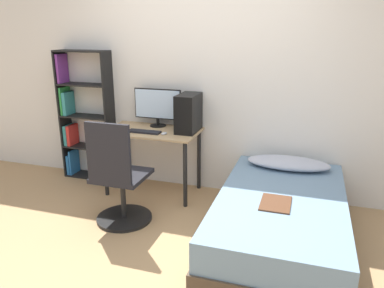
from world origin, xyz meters
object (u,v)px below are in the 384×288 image
(bookshelf, at_px, (81,118))
(office_chair, at_px, (119,185))
(keyboard, at_px, (144,132))
(bed, at_px, (280,220))
(pc_tower, at_px, (188,113))
(monitor, at_px, (158,106))

(bookshelf, height_order, office_chair, bookshelf)
(bookshelf, xyz_separation_m, keyboard, (0.99, -0.30, -0.01))
(office_chair, bearing_deg, bed, 4.33)
(bed, relative_size, pc_tower, 4.70)
(office_chair, distance_m, bed, 1.51)
(keyboard, height_order, pc_tower, pc_tower)
(office_chair, bearing_deg, pc_tower, 64.33)
(bookshelf, bearing_deg, office_chair, -43.15)
(keyboard, bearing_deg, pc_tower, 25.22)
(bookshelf, distance_m, monitor, 1.04)
(bed, xyz_separation_m, keyboard, (-1.52, 0.54, 0.52))
(bed, relative_size, monitor, 3.42)
(pc_tower, bearing_deg, bookshelf, 176.17)
(bed, xyz_separation_m, monitor, (-1.48, 0.85, 0.75))
(bed, bearing_deg, bookshelf, 161.53)
(keyboard, distance_m, pc_tower, 0.52)
(bed, bearing_deg, monitor, 150.27)
(monitor, xyz_separation_m, pc_tower, (0.40, -0.11, -0.03))
(bed, bearing_deg, office_chair, -175.67)
(office_chair, height_order, monitor, monitor)
(monitor, distance_m, pc_tower, 0.42)
(bookshelf, height_order, pc_tower, bookshelf)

